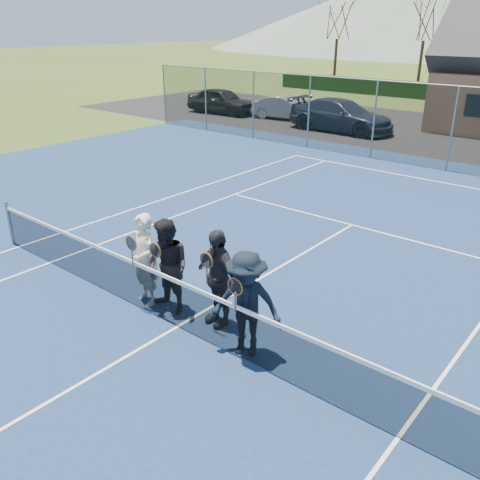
{
  "coord_description": "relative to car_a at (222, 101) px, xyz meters",
  "views": [
    {
      "loc": [
        5.76,
        -5.22,
        4.99
      ],
      "look_at": [
        0.18,
        1.5,
        1.25
      ],
      "focal_mm": 38.0,
      "sensor_mm": 36.0,
      "label": 1
    }
  ],
  "objects": [
    {
      "name": "court_surface",
      "position": [
        14.88,
        -17.92,
        -0.73
      ],
      "size": [
        30.0,
        30.0,
        0.02
      ],
      "primitive_type": "cube",
      "color": "navy",
      "rests_on": "ground"
    },
    {
      "name": "car_c",
      "position": [
        8.16,
        -0.26,
        0.03
      ],
      "size": [
        5.36,
        2.24,
        1.55
      ],
      "primitive_type": "imported",
      "rotation": [
        0.0,
        0.0,
        1.56
      ],
      "color": "#1B2136",
      "rests_on": "ground"
    },
    {
      "name": "tree_a",
      "position": [
        -1.12,
        15.08,
        5.05
      ],
      "size": [
        3.2,
        3.2,
        7.77
      ],
      "color": "#341F12",
      "rests_on": "ground"
    },
    {
      "name": "player_d",
      "position": [
        16.29,
        -17.74,
        0.18
      ],
      "size": [
        1.33,
        1.08,
        1.8
      ],
      "color": "black",
      "rests_on": "court_surface"
    },
    {
      "name": "tarmac_carpark",
      "position": [
        10.88,
        2.08,
        -0.74
      ],
      "size": [
        40.0,
        12.0,
        0.01
      ],
      "primitive_type": "cube",
      "color": "black",
      "rests_on": "ground"
    },
    {
      "name": "player_b",
      "position": [
        14.36,
        -17.62,
        0.18
      ],
      "size": [
        0.9,
        0.72,
        1.8
      ],
      "color": "black",
      "rests_on": "court_surface"
    },
    {
      "name": "car_b",
      "position": [
        4.09,
        0.78,
        -0.12
      ],
      "size": [
        3.96,
        1.88,
        1.25
      ],
      "primitive_type": "imported",
      "rotation": [
        0.0,
        0.0,
        1.72
      ],
      "color": "gray",
      "rests_on": "ground"
    },
    {
      "name": "perimeter_fence",
      "position": [
        14.88,
        -4.42,
        0.78
      ],
      "size": [
        30.07,
        0.07,
        3.02
      ],
      "color": "slate",
      "rests_on": "ground"
    },
    {
      "name": "tree_b",
      "position": [
        5.88,
        15.08,
        5.05
      ],
      "size": [
        3.2,
        3.2,
        7.77
      ],
      "color": "#342113",
      "rests_on": "ground"
    },
    {
      "name": "tennis_net",
      "position": [
        14.88,
        -17.92,
        -0.2
      ],
      "size": [
        11.68,
        0.08,
        1.1
      ],
      "color": "slate",
      "rests_on": "ground"
    },
    {
      "name": "court_markings",
      "position": [
        14.88,
        -17.92,
        -0.72
      ],
      "size": [
        11.03,
        23.83,
        0.01
      ],
      "color": "white",
      "rests_on": "court_surface"
    },
    {
      "name": "player_a",
      "position": [
        13.79,
        -17.69,
        0.18
      ],
      "size": [
        0.73,
        0.56,
        1.8
      ],
      "color": "white",
      "rests_on": "court_surface"
    },
    {
      "name": "player_c",
      "position": [
        15.33,
        -17.35,
        0.18
      ],
      "size": [
        1.11,
        0.61,
        1.8
      ],
      "color": "#26252A",
      "rests_on": "court_surface"
    },
    {
      "name": "car_a",
      "position": [
        0.0,
        0.0,
        0.0
      ],
      "size": [
        4.47,
        2.06,
        1.49
      ],
      "primitive_type": "imported",
      "rotation": [
        0.0,
        0.0,
        1.64
      ],
      "color": "black",
      "rests_on": "ground"
    }
  ]
}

